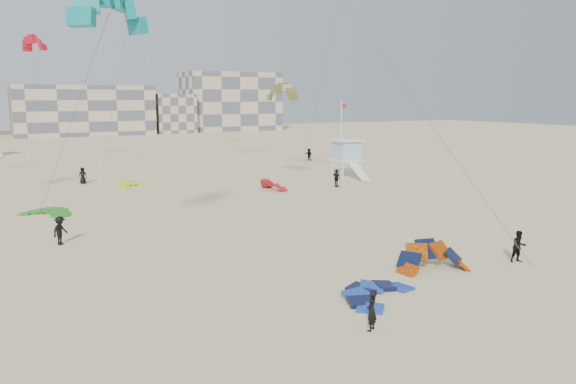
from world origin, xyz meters
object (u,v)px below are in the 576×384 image
lifeguard_tower_near (346,159)px  kite_ground_blue (377,297)px  kite_ground_orange (432,270)px  kitesurfer_main (371,311)px

lifeguard_tower_near → kite_ground_blue: bearing=-119.4°
lifeguard_tower_near → kite_ground_orange: bearing=-114.0°
kite_ground_blue → kitesurfer_main: size_ratio=2.48×
kite_ground_orange → lifeguard_tower_near: (15.87, 31.32, 2.14)m
kitesurfer_main → lifeguard_tower_near: bearing=-156.8°
kite_ground_orange → lifeguard_tower_near: 35.18m
kite_ground_blue → kitesurfer_main: kitesurfer_main is taller
kite_ground_blue → kite_ground_orange: 5.46m
lifeguard_tower_near → kitesurfer_main: bearing=-120.1°
kite_ground_blue → lifeguard_tower_near: size_ratio=0.67×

